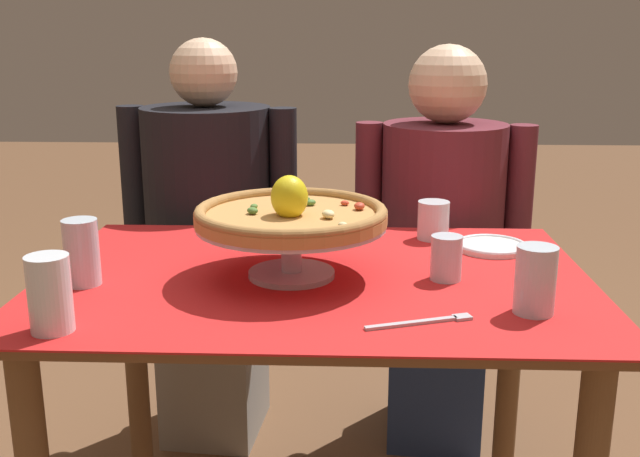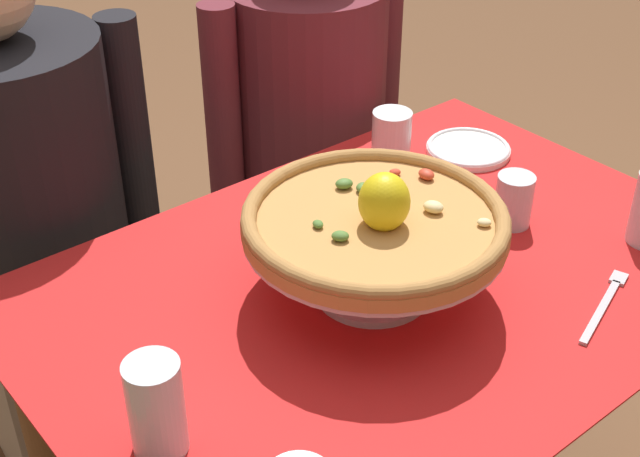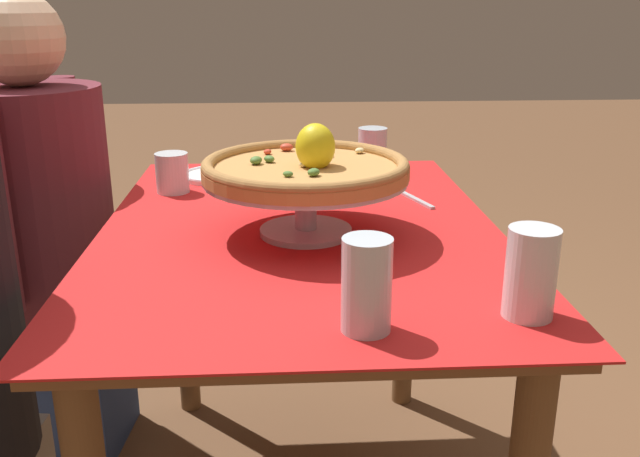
{
  "view_description": "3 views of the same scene",
  "coord_description": "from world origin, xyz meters",
  "px_view_note": "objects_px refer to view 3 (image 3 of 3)",
  "views": [
    {
      "loc": [
        0.07,
        -1.5,
        1.25
      ],
      "look_at": [
        0.01,
        0.02,
        0.84
      ],
      "focal_mm": 41.5,
      "sensor_mm": 36.0,
      "label": 1
    },
    {
      "loc": [
        -0.81,
        -0.81,
        1.59
      ],
      "look_at": [
        -0.09,
        0.06,
        0.85
      ],
      "focal_mm": 49.0,
      "sensor_mm": 36.0,
      "label": 2
    },
    {
      "loc": [
        -1.35,
        0.04,
        1.19
      ],
      "look_at": [
        -0.09,
        -0.04,
        0.77
      ],
      "focal_mm": 38.65,
      "sensor_mm": 36.0,
      "label": 3
    }
  ],
  "objects_px": {
    "water_glass_front_right": "(372,155)",
    "dinner_fork": "(408,195)",
    "pizza_stand": "(306,193)",
    "side_plate": "(215,175)",
    "water_glass_side_right": "(304,174)",
    "water_glass_back_right": "(172,175)",
    "diner_right": "(43,242)",
    "pizza": "(306,166)",
    "water_glass_front_left": "(530,279)",
    "water_glass_side_left": "(366,289)"
  },
  "relations": [
    {
      "from": "water_glass_back_right",
      "to": "water_glass_side_left",
      "type": "xyz_separation_m",
      "value": [
        -0.76,
        -0.38,
        0.02
      ]
    },
    {
      "from": "water_glass_front_left",
      "to": "pizza",
      "type": "bearing_deg",
      "value": 38.43
    },
    {
      "from": "water_glass_side_right",
      "to": "pizza_stand",
      "type": "bearing_deg",
      "value": 178.65
    },
    {
      "from": "water_glass_back_right",
      "to": "dinner_fork",
      "type": "height_order",
      "value": "water_glass_back_right"
    },
    {
      "from": "pizza",
      "to": "water_glass_front_right",
      "type": "distance_m",
      "value": 0.51
    },
    {
      "from": "water_glass_side_right",
      "to": "water_glass_side_left",
      "type": "relative_size",
      "value": 0.69
    },
    {
      "from": "pizza_stand",
      "to": "pizza",
      "type": "height_order",
      "value": "pizza"
    },
    {
      "from": "water_glass_back_right",
      "to": "diner_right",
      "type": "bearing_deg",
      "value": 79.28
    },
    {
      "from": "dinner_fork",
      "to": "pizza_stand",
      "type": "bearing_deg",
      "value": 135.72
    },
    {
      "from": "water_glass_back_right",
      "to": "side_plate",
      "type": "distance_m",
      "value": 0.16
    },
    {
      "from": "water_glass_back_right",
      "to": "dinner_fork",
      "type": "xyz_separation_m",
      "value": [
        -0.07,
        -0.56,
        -0.04
      ]
    },
    {
      "from": "pizza_stand",
      "to": "side_plate",
      "type": "bearing_deg",
      "value": 25.44
    },
    {
      "from": "side_plate",
      "to": "water_glass_back_right",
      "type": "bearing_deg",
      "value": 145.84
    },
    {
      "from": "water_glass_front_left",
      "to": "side_plate",
      "type": "height_order",
      "value": "water_glass_front_left"
    },
    {
      "from": "water_glass_front_left",
      "to": "side_plate",
      "type": "distance_m",
      "value": 1.01
    },
    {
      "from": "side_plate",
      "to": "pizza",
      "type": "bearing_deg",
      "value": -154.43
    },
    {
      "from": "pizza_stand",
      "to": "diner_right",
      "type": "relative_size",
      "value": 0.33
    },
    {
      "from": "water_glass_back_right",
      "to": "side_plate",
      "type": "xyz_separation_m",
      "value": [
        0.13,
        -0.09,
        -0.03
      ]
    },
    {
      "from": "pizza_stand",
      "to": "water_glass_side_right",
      "type": "bearing_deg",
      "value": -1.35
    },
    {
      "from": "water_glass_front_right",
      "to": "dinner_fork",
      "type": "height_order",
      "value": "water_glass_front_right"
    },
    {
      "from": "water_glass_front_left",
      "to": "dinner_fork",
      "type": "height_order",
      "value": "water_glass_front_left"
    },
    {
      "from": "diner_right",
      "to": "water_glass_front_right",
      "type": "bearing_deg",
      "value": -85.62
    },
    {
      "from": "pizza_stand",
      "to": "water_glass_side_right",
      "type": "xyz_separation_m",
      "value": [
        0.33,
        -0.01,
        -0.04
      ]
    },
    {
      "from": "water_glass_side_left",
      "to": "dinner_fork",
      "type": "relative_size",
      "value": 0.69
    },
    {
      "from": "dinner_fork",
      "to": "water_glass_side_right",
      "type": "bearing_deg",
      "value": 74.88
    },
    {
      "from": "pizza_stand",
      "to": "diner_right",
      "type": "height_order",
      "value": "diner_right"
    },
    {
      "from": "pizza_stand",
      "to": "water_glass_front_left",
      "type": "relative_size",
      "value": 2.93
    },
    {
      "from": "water_glass_back_right",
      "to": "water_glass_side_left",
      "type": "relative_size",
      "value": 0.7
    },
    {
      "from": "water_glass_front_left",
      "to": "diner_right",
      "type": "distance_m",
      "value": 1.27
    },
    {
      "from": "water_glass_front_right",
      "to": "side_plate",
      "type": "relative_size",
      "value": 0.75
    },
    {
      "from": "pizza",
      "to": "diner_right",
      "type": "distance_m",
      "value": 0.82
    },
    {
      "from": "water_glass_front_right",
      "to": "water_glass_front_left",
      "type": "bearing_deg",
      "value": -172.03
    },
    {
      "from": "water_glass_front_right",
      "to": "water_glass_back_right",
      "type": "relative_size",
      "value": 1.33
    },
    {
      "from": "pizza",
      "to": "water_glass_side_right",
      "type": "distance_m",
      "value": 0.34
    },
    {
      "from": "water_glass_side_right",
      "to": "side_plate",
      "type": "height_order",
      "value": "water_glass_side_right"
    },
    {
      "from": "water_glass_front_left",
      "to": "water_glass_front_right",
      "type": "bearing_deg",
      "value": 7.97
    },
    {
      "from": "diner_right",
      "to": "side_plate",
      "type": "bearing_deg",
      "value": -81.61
    },
    {
      "from": "water_glass_back_right",
      "to": "diner_right",
      "type": "distance_m",
      "value": 0.4
    },
    {
      "from": "water_glass_front_right",
      "to": "dinner_fork",
      "type": "distance_m",
      "value": 0.22
    },
    {
      "from": "pizza_stand",
      "to": "side_plate",
      "type": "height_order",
      "value": "pizza_stand"
    },
    {
      "from": "pizza_stand",
      "to": "water_glass_front_right",
      "type": "xyz_separation_m",
      "value": [
        0.46,
        -0.19,
        -0.03
      ]
    },
    {
      "from": "pizza_stand",
      "to": "dinner_fork",
      "type": "bearing_deg",
      "value": -44.28
    },
    {
      "from": "pizza",
      "to": "dinner_fork",
      "type": "distance_m",
      "value": 0.39
    },
    {
      "from": "pizza",
      "to": "side_plate",
      "type": "xyz_separation_m",
      "value": [
        0.46,
        0.22,
        -0.13
      ]
    },
    {
      "from": "water_glass_front_right",
      "to": "water_glass_back_right",
      "type": "xyz_separation_m",
      "value": [
        -0.13,
        0.5,
        -0.01
      ]
    },
    {
      "from": "water_glass_front_right",
      "to": "water_glass_side_right",
      "type": "xyz_separation_m",
      "value": [
        -0.14,
        0.19,
        -0.02
      ]
    },
    {
      "from": "dinner_fork",
      "to": "side_plate",
      "type": "bearing_deg",
      "value": 66.63
    },
    {
      "from": "diner_right",
      "to": "water_glass_side_left",
      "type": "bearing_deg",
      "value": -138.46
    },
    {
      "from": "pizza_stand",
      "to": "water_glass_front_right",
      "type": "bearing_deg",
      "value": -22.59
    },
    {
      "from": "pizza",
      "to": "water_glass_back_right",
      "type": "xyz_separation_m",
      "value": [
        0.33,
        0.31,
        -0.1
      ]
    }
  ]
}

